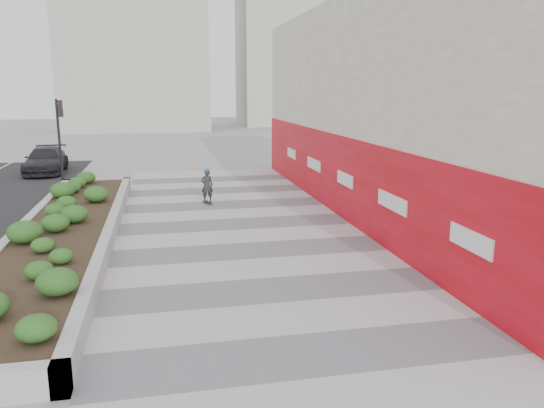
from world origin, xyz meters
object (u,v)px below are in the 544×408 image
Objects in this scene: planter at (65,230)px; car_dark at (46,160)px; traffic_signal_near at (60,129)px; skateboarder at (207,186)px.

car_dark is (-3.42, 15.00, 0.29)m from planter.
car_dark is at bearing 110.57° from traffic_signal_near.
skateboarder is 0.31× the size of car_dark.
traffic_signal_near is (-1.73, 10.50, 2.34)m from planter.
traffic_signal_near reaches higher than skateboarder.
traffic_signal_near is at bearing 124.16° from skateboarder.
traffic_signal_near reaches higher than planter.
car_dark is (-8.23, 10.19, -0.05)m from skateboarder.
traffic_signal_near is 2.77× the size of skateboarder.
traffic_signal_near is at bearing -71.57° from car_dark.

